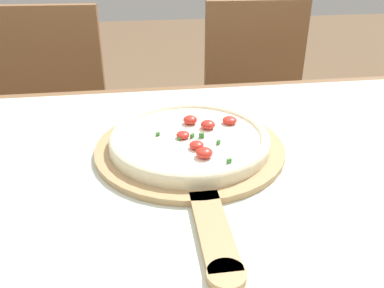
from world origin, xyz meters
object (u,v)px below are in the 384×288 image
(pizza_peel, at_px, (191,153))
(pizza, at_px, (190,139))
(chair_right, at_px, (257,106))
(chair_left, at_px, (51,117))

(pizza_peel, distance_m, pizza, 0.03)
(chair_right, bearing_deg, chair_left, -177.13)
(pizza_peel, bearing_deg, pizza, 88.51)
(pizza, height_order, chair_left, chair_left)
(pizza, bearing_deg, chair_left, 119.80)
(chair_right, bearing_deg, pizza, -113.69)
(chair_left, relative_size, chair_right, 1.00)
(pizza_peel, distance_m, chair_right, 0.84)
(chair_left, height_order, chair_right, same)
(pizza, bearing_deg, pizza_peel, -91.49)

